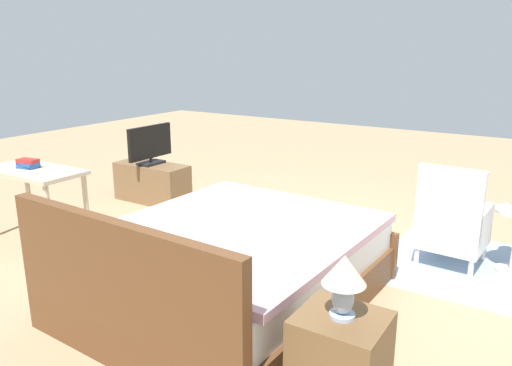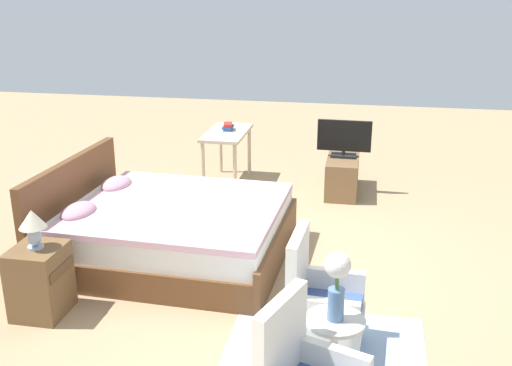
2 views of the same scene
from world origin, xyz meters
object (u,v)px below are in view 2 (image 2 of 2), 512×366
object	(u,v)px
flower_vase	(337,279)
tv_stand	(342,174)
side_table	(334,347)
tv_flatscreen	(344,138)
bed	(168,230)
table_lamp	(33,224)
nightstand	(40,281)
armchair_by_window_right	(319,303)
vanity_desk	(227,139)
book_stack	(228,127)

from	to	relation	value
flower_vase	tv_stand	world-z (taller)	flower_vase
side_table	flower_vase	bearing A→B (deg)	0.00
tv_stand	tv_flatscreen	distance (m)	0.49
bed	table_lamp	distance (m)	1.48
bed	nightstand	bearing A→B (deg)	149.87
side_table	flower_vase	xyz separation A→B (m)	(0.00, 0.00, 0.50)
armchair_by_window_right	tv_stand	distance (m)	3.58
flower_vase	nightstand	bearing A→B (deg)	76.78
table_lamp	tv_flatscreen	bearing A→B (deg)	-33.34
vanity_desk	book_stack	size ratio (longest dim) A/B	4.73
armchair_by_window_right	side_table	xyz separation A→B (m)	(-0.51, -0.14, -0.03)
side_table	book_stack	world-z (taller)	book_stack
table_lamp	flower_vase	bearing A→B (deg)	-103.22
tv_stand	book_stack	xyz separation A→B (m)	(0.13, 1.56, 0.54)
side_table	vanity_desk	world-z (taller)	vanity_desk
nightstand	tv_stand	xyz separation A→B (m)	(3.51, -2.31, -0.06)
flower_vase	table_lamp	xyz separation A→B (m)	(0.58, 2.45, -0.05)
bed	flower_vase	size ratio (longest dim) A/B	4.76
vanity_desk	book_stack	bearing A→B (deg)	1.90
tv_stand	vanity_desk	bearing A→B (deg)	87.96
armchair_by_window_right	side_table	bearing A→B (deg)	-164.50
armchair_by_window_right	tv_stand	world-z (taller)	armchair_by_window_right
vanity_desk	book_stack	world-z (taller)	book_stack
armchair_by_window_right	vanity_desk	distance (m)	3.96
bed	flower_vase	xyz separation A→B (m)	(-1.78, -1.75, 0.56)
side_table	flower_vase	size ratio (longest dim) A/B	1.19
bed	side_table	distance (m)	2.50
flower_vase	nightstand	world-z (taller)	flower_vase
armchair_by_window_right	vanity_desk	xyz separation A→B (m)	(3.64, 1.56, 0.24)
bed	tv_stand	distance (m)	2.82
side_table	book_stack	size ratio (longest dim) A/B	2.58
armchair_by_window_right	vanity_desk	world-z (taller)	armchair_by_window_right
side_table	flower_vase	distance (m)	0.50
tv_flatscreen	tv_stand	bearing A→B (deg)	178.83
table_lamp	tv_flatscreen	xyz separation A→B (m)	(3.51, -2.31, -0.09)
tv_stand	flower_vase	bearing A→B (deg)	-178.03
tv_stand	bed	bearing A→B (deg)	145.07
tv_flatscreen	vanity_desk	size ratio (longest dim) A/B	0.66
book_stack	nightstand	bearing A→B (deg)	168.38
side_table	table_lamp	world-z (taller)	table_lamp
armchair_by_window_right	book_stack	bearing A→B (deg)	22.81
nightstand	book_stack	xyz separation A→B (m)	(3.64, -0.75, 0.48)
armchair_by_window_right	tv_flatscreen	xyz separation A→B (m)	(3.58, -0.00, 0.34)
bed	nightstand	xyz separation A→B (m)	(-1.20, 0.70, 0.00)
tv_stand	tv_flatscreen	size ratio (longest dim) A/B	1.39
flower_vase	book_stack	world-z (taller)	flower_vase
table_lamp	bed	bearing A→B (deg)	-30.16
armchair_by_window_right	tv_flatscreen	size ratio (longest dim) A/B	1.33
flower_vase	nightstand	size ratio (longest dim) A/B	0.80
armchair_by_window_right	bed	bearing A→B (deg)	51.71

